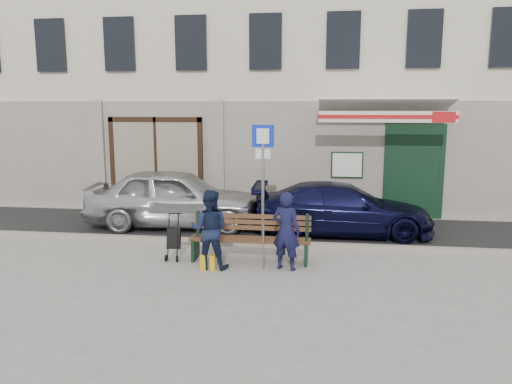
% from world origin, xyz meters
% --- Properties ---
extents(ground, '(80.00, 80.00, 0.00)m').
position_xyz_m(ground, '(0.00, 0.00, 0.00)').
color(ground, '#9E9991').
rests_on(ground, ground).
extents(asphalt_lane, '(60.00, 3.20, 0.01)m').
position_xyz_m(asphalt_lane, '(0.00, 3.10, 0.01)').
color(asphalt_lane, '#282828').
rests_on(asphalt_lane, ground).
extents(curb, '(60.00, 0.18, 0.12)m').
position_xyz_m(curb, '(0.00, 1.50, 0.06)').
color(curb, '#9E9384').
rests_on(curb, ground).
extents(building, '(20.00, 8.27, 10.00)m').
position_xyz_m(building, '(0.01, 8.45, 4.97)').
color(building, beige).
rests_on(building, ground).
extents(car_silver, '(4.57, 2.10, 1.52)m').
position_xyz_m(car_silver, '(-2.08, 2.99, 0.76)').
color(car_silver, '#BCBCC1').
rests_on(car_silver, ground).
extents(car_navy, '(4.35, 1.91, 1.24)m').
position_xyz_m(car_navy, '(2.12, 2.83, 0.62)').
color(car_navy, black).
rests_on(car_navy, ground).
extents(parking_sign, '(0.49, 0.08, 2.66)m').
position_xyz_m(parking_sign, '(0.32, 1.87, 1.78)').
color(parking_sign, gray).
rests_on(parking_sign, ground).
extents(bench, '(2.40, 1.17, 0.98)m').
position_xyz_m(bench, '(0.20, 0.41, 0.46)').
color(bench, brown).
rests_on(bench, ground).
extents(man, '(0.63, 0.50, 1.50)m').
position_xyz_m(man, '(0.99, 0.01, 0.75)').
color(man, '#131434').
rests_on(man, ground).
extents(woman, '(0.74, 0.58, 1.52)m').
position_xyz_m(woman, '(-0.46, -0.11, 0.76)').
color(woman, '#141C37').
rests_on(woman, ground).
extents(stroller, '(0.29, 0.40, 0.93)m').
position_xyz_m(stroller, '(-1.31, 0.33, 0.41)').
color(stroller, black).
rests_on(stroller, ground).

